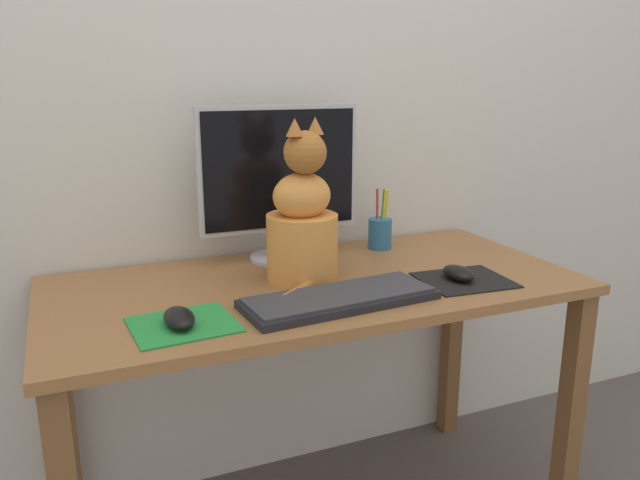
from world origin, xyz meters
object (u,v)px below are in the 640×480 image
object	(u,v)px
computer_mouse_left	(179,318)
pen_cup	(380,232)
keyboard	(340,298)
cat	(303,222)
monitor	(280,179)
computer_mouse_right	(458,273)

from	to	relation	value
computer_mouse_left	pen_cup	distance (m)	0.75
computer_mouse_left	pen_cup	bearing A→B (deg)	29.33
keyboard	cat	distance (m)	0.23
computer_mouse_left	cat	size ratio (longest dim) A/B	0.28
monitor	computer_mouse_right	size ratio (longest dim) A/B	4.41
pen_cup	computer_mouse_right	bearing A→B (deg)	-84.41
keyboard	cat	size ratio (longest dim) A/B	1.13
computer_mouse_right	cat	world-z (taller)	cat
computer_mouse_left	cat	world-z (taller)	cat
cat	pen_cup	distance (m)	0.37
computer_mouse_left	computer_mouse_right	size ratio (longest dim) A/B	1.12
computer_mouse_left	pen_cup	world-z (taller)	pen_cup
monitor	pen_cup	bearing A→B (deg)	-1.23
cat	monitor	bearing A→B (deg)	68.40
monitor	computer_mouse_left	size ratio (longest dim) A/B	3.94
computer_mouse_left	computer_mouse_right	xyz separation A→B (m)	(0.68, 0.02, 0.00)
computer_mouse_left	pen_cup	size ratio (longest dim) A/B	0.64
computer_mouse_right	monitor	bearing A→B (deg)	133.98
keyboard	computer_mouse_right	size ratio (longest dim) A/B	4.47
keyboard	pen_cup	size ratio (longest dim) A/B	2.54
keyboard	computer_mouse_right	world-z (taller)	computer_mouse_right
cat	pen_cup	xyz separation A→B (m)	(0.31, 0.18, -0.10)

